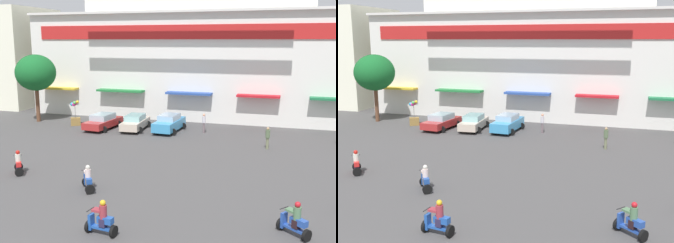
% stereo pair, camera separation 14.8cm
% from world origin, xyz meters
% --- Properties ---
extents(ground_plane, '(128.00, 128.00, 0.00)m').
position_xyz_m(ground_plane, '(0.00, 13.00, 0.00)').
color(ground_plane, '#494747').
extents(colonial_building, '(35.71, 15.83, 19.50)m').
position_xyz_m(colonial_building, '(0.00, 35.74, 8.57)').
color(colonial_building, white).
rests_on(colonial_building, ground).
extents(plaza_tree_0, '(3.89, 4.13, 6.73)m').
position_xyz_m(plaza_tree_0, '(-14.51, 25.73, 4.91)').
color(plaza_tree_0, brown).
rests_on(plaza_tree_0, ground).
extents(parked_car_0, '(2.66, 4.55, 1.44)m').
position_xyz_m(parked_car_0, '(-6.62, 24.38, 0.73)').
color(parked_car_0, '#AD2929').
rests_on(parked_car_0, ground).
extents(parked_car_1, '(2.47, 4.44, 1.44)m').
position_xyz_m(parked_car_1, '(-3.62, 24.90, 0.73)').
color(parked_car_1, beige).
rests_on(parked_car_1, ground).
extents(parked_car_2, '(2.49, 4.44, 1.57)m').
position_xyz_m(parked_car_2, '(-0.45, 25.19, 0.79)').
color(parked_car_2, '#3A94CE').
rests_on(parked_car_2, ground).
extents(scooter_rider_2, '(1.24, 1.36, 1.51)m').
position_xyz_m(scooter_rider_2, '(-5.80, 11.10, 0.62)').
color(scooter_rider_2, black).
rests_on(scooter_rider_2, ground).
extents(scooter_rider_3, '(1.27, 1.47, 1.47)m').
position_xyz_m(scooter_rider_3, '(-0.34, 9.81, 0.60)').
color(scooter_rider_3, black).
rests_on(scooter_rider_3, ground).
extents(scooter_rider_5, '(1.47, 1.32, 1.55)m').
position_xyz_m(scooter_rider_5, '(10.49, 7.64, 0.64)').
color(scooter_rider_5, black).
rests_on(scooter_rider_5, ground).
extents(scooter_rider_8, '(1.42, 0.68, 1.58)m').
position_xyz_m(scooter_rider_8, '(2.72, 5.30, 0.65)').
color(scooter_rider_8, black).
rests_on(scooter_rider_8, ground).
extents(pedestrian_0, '(0.36, 0.36, 1.69)m').
position_xyz_m(pedestrian_0, '(8.42, 21.61, 0.97)').
color(pedestrian_0, '#6F7454').
rests_on(pedestrian_0, ground).
extents(pedestrian_1, '(0.40, 0.40, 1.75)m').
position_xyz_m(pedestrian_1, '(2.66, 25.55, 1.02)').
color(pedestrian_1, slate).
rests_on(pedestrian_1, ground).
extents(balloon_vendor_cart, '(1.08, 0.99, 2.44)m').
position_xyz_m(balloon_vendor_cart, '(-9.93, 25.12, 1.00)').
color(balloon_vendor_cart, olive).
rests_on(balloon_vendor_cart, ground).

